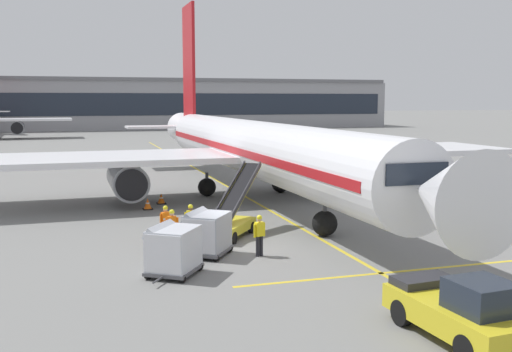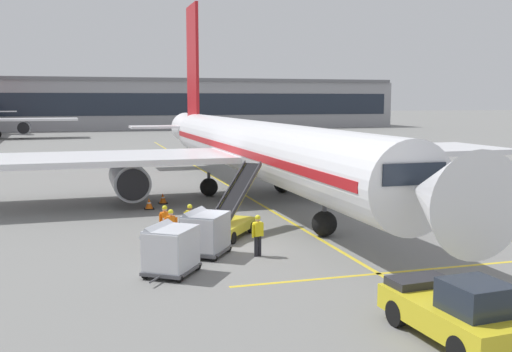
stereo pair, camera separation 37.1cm
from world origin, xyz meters
The scene contains 15 objects.
ground_plane centered at (0.00, 0.00, 0.00)m, with size 600.00×600.00×0.00m, color slate.
parked_airplane centered at (4.65, 13.74, 3.33)m, with size 37.60×47.18×15.47m.
belt_loader centered at (0.52, 2.72, 0.91)m, with size 4.10×4.88×3.31m.
baggage_cart_lead centered at (-1.29, -0.45, 1.00)m, with size 2.45×2.70×1.91m.
baggage_cart_second centered at (-3.08, -2.82, 1.00)m, with size 2.45×2.70×1.91m.
pushback_tug centered at (3.48, -11.08, 0.83)m, with size 2.42×4.54×1.83m.
ground_crew_by_loader centered at (-1.47, 2.12, 1.00)m, with size 0.56×0.33×1.74m.
ground_crew_by_carts centered at (-2.61, 2.13, 1.00)m, with size 0.55×0.35×1.74m.
ground_crew_marshaller centered at (0.78, -1.22, 1.00)m, with size 0.55×0.35×1.74m.
ground_crew_wingwalker centered at (-2.49, 1.09, 1.00)m, with size 0.57×0.29×1.74m.
safety_cone_engine_keepout centered at (-2.42, 10.87, 0.32)m, with size 0.58×0.58×0.67m.
safety_cone_wingtip centered at (-1.38, 12.58, 0.32)m, with size 0.58×0.58×0.66m.
apron_guidance_line_lead_in centered at (4.43, 12.78, 0.00)m, with size 0.20×110.00×0.01m.
apron_guidance_line_stop_bar centered at (4.67, -4.90, 0.00)m, with size 12.00×0.20×0.01m.
terminal_building centered at (2.33, 112.27, 5.56)m, with size 126.16×15.58×11.22m.
Camera 2 is at (-6.00, -24.30, 6.46)m, focal length 41.61 mm.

